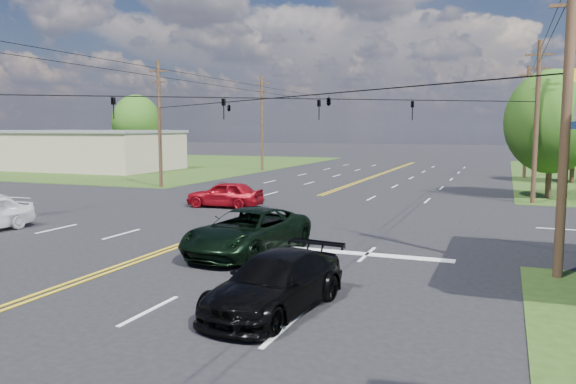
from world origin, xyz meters
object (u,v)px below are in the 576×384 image
at_px(retail_nw, 96,151).
at_px(pole_ne, 537,120).
at_px(pole_se, 566,111).
at_px(pole_nw, 160,122).
at_px(tree_right_a, 552,122).
at_px(pole_right_far, 527,121).
at_px(tree_right_b, 574,131).
at_px(tree_far_l, 136,123).
at_px(suv_black, 276,283).
at_px(pickup_dkgreen, 248,232).
at_px(pole_left_far, 262,122).

xyz_separation_m(retail_nw, pole_ne, (43.00, -13.00, 2.92)).
xyz_separation_m(pole_se, pole_nw, (-26.00, 18.00, 0.00)).
bearing_deg(tree_right_a, pole_right_far, 93.58).
distance_m(tree_right_b, tree_far_l, 49.17).
height_order(tree_right_a, suv_black, tree_right_a).
distance_m(tree_right_b, pickup_dkgreen, 36.17).
relative_size(pole_left_far, tree_far_l, 1.15).
relative_size(pole_right_far, tree_right_a, 1.22).
bearing_deg(pickup_dkgreen, tree_right_a, 69.04).
relative_size(pole_right_far, suv_black, 2.09).
bearing_deg(tree_right_b, pickup_dkgreen, -112.02).
relative_size(pole_ne, pole_right_far, 0.95).
xyz_separation_m(retail_nw, suv_black, (36.34, -36.83, -1.31)).
distance_m(pole_nw, tree_right_a, 27.17).
bearing_deg(pole_ne, tree_right_b, 76.87).
height_order(pole_se, tree_right_a, pole_se).
relative_size(pole_left_far, pickup_dkgreen, 1.75).
bearing_deg(pole_right_far, pole_left_far, 180.00).
distance_m(pole_nw, pole_right_far, 32.20).
xyz_separation_m(pole_nw, tree_far_l, (-19.00, 23.00, 0.28)).
distance_m(retail_nw, pole_left_far, 18.30).
xyz_separation_m(pole_nw, suv_black, (19.34, -23.83, -4.22)).
bearing_deg(tree_far_l, pickup_dkgreen, -49.77).
relative_size(pole_nw, tree_right_b, 1.34).
bearing_deg(retail_nw, pole_right_far, 7.94).
bearing_deg(retail_nw, tree_far_l, 101.31).
height_order(pole_se, pole_ne, same).
bearing_deg(pole_ne, pole_left_far, 143.84).
relative_size(pole_se, pole_nw, 1.00).
distance_m(pole_left_far, tree_right_a, 31.39).
height_order(pole_ne, pole_right_far, pole_right_far).
xyz_separation_m(pole_right_far, tree_far_l, (-45.00, 4.00, 0.03)).
bearing_deg(pole_nw, pole_left_far, 90.00).
height_order(tree_far_l, suv_black, tree_far_l).
bearing_deg(suv_black, pole_left_far, 122.21).
distance_m(pole_se, suv_black, 9.81).
relative_size(tree_right_a, tree_far_l, 0.94).
distance_m(pole_left_far, pole_right_far, 26.00).
bearing_deg(pickup_dkgreen, pole_ne, 67.72).
xyz_separation_m(pole_se, pole_ne, (0.00, 18.00, 0.00)).
bearing_deg(tree_right_a, pole_ne, -108.43).
bearing_deg(tree_right_a, tree_right_b, 78.23).
bearing_deg(tree_right_b, suv_black, -104.67).
height_order(retail_nw, pickup_dkgreen, retail_nw).
distance_m(pole_right_far, tree_right_a, 16.03).
bearing_deg(retail_nw, pole_ne, -16.82).
height_order(pole_nw, pole_right_far, pole_right_far).
distance_m(pole_nw, suv_black, 30.98).
xyz_separation_m(tree_far_l, suv_black, (38.34, -46.83, -4.50)).
bearing_deg(suv_black, pole_right_far, 89.07).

